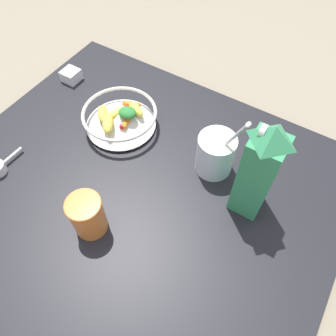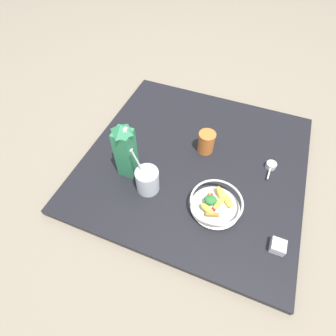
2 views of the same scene
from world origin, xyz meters
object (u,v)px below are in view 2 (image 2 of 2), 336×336
(milk_carton, at_px, (125,150))
(yogurt_tub, at_px, (147,180))
(drinking_cup, at_px, (206,142))
(spice_jar, at_px, (278,246))
(fruit_bowl, at_px, (216,204))

(milk_carton, distance_m, yogurt_tub, 0.16)
(milk_carton, xyz_separation_m, yogurt_tub, (-0.06, -0.12, -0.08))
(milk_carton, relative_size, yogurt_tub, 1.30)
(milk_carton, distance_m, drinking_cup, 0.40)
(drinking_cup, bearing_deg, spice_jar, -133.64)
(drinking_cup, bearing_deg, milk_carton, 131.26)
(milk_carton, height_order, spice_jar, milk_carton)
(fruit_bowl, relative_size, yogurt_tub, 0.98)
(fruit_bowl, xyz_separation_m, drinking_cup, (0.30, 0.14, 0.02))
(spice_jar, bearing_deg, milk_carton, 79.77)
(yogurt_tub, bearing_deg, drinking_cup, -28.35)
(spice_jar, bearing_deg, yogurt_tub, 83.13)
(yogurt_tub, bearing_deg, fruit_bowl, -87.69)
(fruit_bowl, height_order, milk_carton, milk_carton)
(fruit_bowl, xyz_separation_m, milk_carton, (0.04, 0.43, 0.11))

